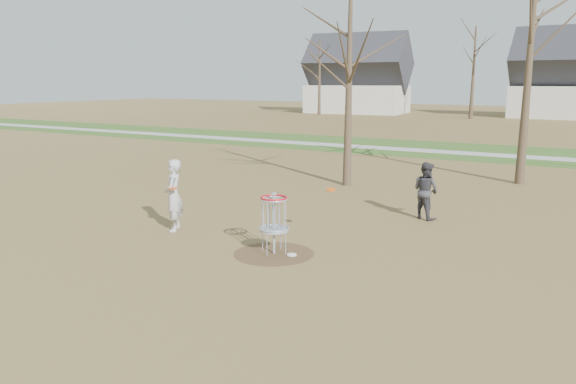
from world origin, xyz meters
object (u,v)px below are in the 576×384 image
object	(u,v)px
player_throwing	(426,191)
player_standing	(174,195)
disc_grounded	(292,255)
disc_golf_basket	(274,214)

from	to	relation	value
player_throwing	player_standing	bearing A→B (deg)	65.68
player_standing	disc_grounded	world-z (taller)	player_standing
player_throwing	disc_golf_basket	world-z (taller)	player_throwing
player_standing	disc_grounded	distance (m)	3.79
disc_grounded	disc_golf_basket	distance (m)	0.99
player_standing	disc_golf_basket	world-z (taller)	player_standing
player_standing	player_throwing	xyz separation A→B (m)	(5.23, 4.46, -0.12)
player_throwing	disc_grounded	size ratio (longest dim) A/B	7.26
player_throwing	disc_golf_basket	distance (m)	5.28
disc_grounded	disc_golf_basket	size ratio (longest dim) A/B	0.16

